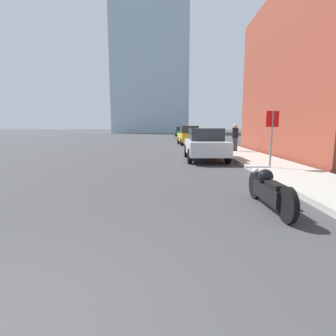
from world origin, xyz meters
TOP-DOWN VIEW (x-y plane):
  - sidewalk at (5.82, 40.00)m, footprint 2.41×240.00m
  - distant_tower at (-4.43, 80.74)m, footprint 21.03×21.03m
  - motorcycle at (3.58, 3.97)m, footprint 0.62×2.33m
  - parked_car_silver at (3.28, 12.22)m, footprint 2.01×4.40m
  - parked_car_yellow at (3.22, 24.35)m, footprint 2.22×4.17m
  - parked_car_blue at (3.52, 35.95)m, footprint 2.02×4.06m
  - parked_car_green at (3.26, 48.55)m, footprint 2.22×4.12m
  - stop_sign at (5.37, 8.74)m, footprint 0.57×0.26m
  - pedestrian at (5.69, 15.90)m, footprint 0.36×0.25m

SIDE VIEW (x-z plane):
  - sidewalk at x=5.82m, z-range 0.00..0.15m
  - motorcycle at x=3.58m, z-range 0.00..0.81m
  - parked_car_silver at x=3.28m, z-range 0.02..1.66m
  - parked_car_blue at x=3.52m, z-range 0.00..1.70m
  - parked_car_green at x=3.26m, z-range -0.01..1.78m
  - parked_car_yellow at x=3.22m, z-range -0.01..1.82m
  - pedestrian at x=5.69m, z-range 0.18..1.95m
  - stop_sign at x=5.37m, z-range 0.54..2.71m
  - distant_tower at x=-4.43m, z-range 0.00..55.28m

